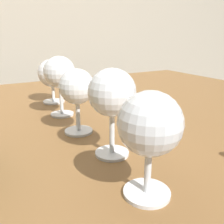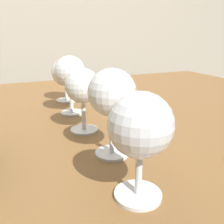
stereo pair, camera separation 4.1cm
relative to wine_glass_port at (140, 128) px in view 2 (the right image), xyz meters
The scene contains 6 objects.
dining_table 0.42m from the wine_glass_port, 84.57° to the left, with size 1.54×1.00×0.77m.
wine_glass_port is the anchor object (origin of this frame).
wine_glass_white 0.12m from the wine_glass_port, 82.91° to the left, with size 0.08×0.08×0.15m.
wine_glass_merlot 0.24m from the wine_glass_port, 89.42° to the left, with size 0.07×0.07×0.14m.
wine_glass_chardonnay 0.37m from the wine_glass_port, 88.64° to the left, with size 0.08×0.08×0.15m.
wine_glass_amber 0.50m from the wine_glass_port, 87.06° to the left, with size 0.08×0.08×0.13m.
Camera 2 is at (-0.17, -0.62, 0.97)m, focal length 39.60 mm.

